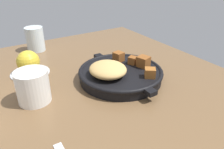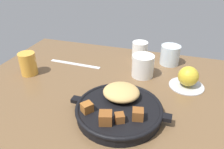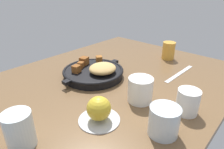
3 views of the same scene
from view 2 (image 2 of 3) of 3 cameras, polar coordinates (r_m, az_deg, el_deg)
The scene contains 9 objects.
ground_plane at distance 70.24cm, azimuth 0.31°, elevation -7.03°, with size 101.73×80.49×2.40cm, color brown.
cast_iron_skillet at distance 62.02cm, azimuth 1.87°, elevation -8.69°, with size 28.89×24.56×6.58cm.
saucer_plate at distance 79.43cm, azimuth 18.93°, elevation -2.74°, with size 11.83×11.83×0.60cm, color #B7BABF.
red_apple at distance 77.59cm, azimuth 19.38°, elevation -0.42°, with size 6.84×6.84×6.84cm, color gold.
butter_knife at distance 90.96cm, azimuth -9.70°, elevation 2.79°, with size 22.07×1.60×0.36cm, color silver.
white_creamer_pitcher at distance 93.60cm, azimuth 7.30°, elevation 6.24°, with size 6.52×6.52×7.58cm, color white.
ceramic_mug_white at distance 80.42cm, azimuth 8.10°, elevation 2.26°, with size 7.99×7.99×8.19cm, color silver.
water_glass_short at distance 91.68cm, azimuth 14.97°, elevation 5.00°, with size 7.76×7.76×7.87cm, color silver.
juice_glass_amber at distance 86.65cm, azimuth -21.16°, elevation 2.66°, with size 6.11×6.11×8.49cm, color gold.
Camera 2 is at (16.48, -53.64, 41.05)cm, focal length 34.86 mm.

